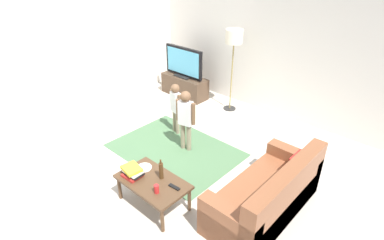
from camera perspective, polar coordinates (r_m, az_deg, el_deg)
The scene contains 16 objects.
ground at distance 5.25m, azimuth -4.49°, elevation -8.57°, with size 7.80×7.80×0.00m, color beige.
wall_back at distance 6.82m, azimuth 14.11°, elevation 12.38°, with size 6.00×0.12×2.70m, color silver.
wall_left at distance 6.97m, azimuth -22.50°, elevation 11.41°, with size 0.12×6.00×2.70m, color silver.
area_rug at distance 5.65m, azimuth -3.12°, elevation -5.48°, with size 2.20×1.60×0.01m, color #4C724C.
tv_stand at distance 7.66m, azimuth -1.36°, elevation 6.24°, with size 1.20×0.44×0.50m.
tv at distance 7.44m, azimuth -1.53°, elevation 10.50°, with size 1.10×0.28×0.71m.
couch at distance 4.38m, azimuth 14.02°, elevation -13.57°, with size 0.80×1.80×0.86m.
floor_lamp at distance 6.59m, azimuth 7.71°, elevation 14.17°, with size 0.36×0.36×1.78m.
child_near_tv at distance 5.89m, azimuth -3.03°, elevation 2.92°, with size 0.33×0.17×1.02m.
child_center at distance 5.33m, azimuth -1.18°, elevation 0.82°, with size 0.37×0.18×1.13m.
coffee_table at distance 4.37m, azimuth -7.21°, elevation -11.46°, with size 1.00×0.60×0.42m.
book_stack at distance 4.42m, azimuth -10.85°, elevation -9.30°, with size 0.31×0.26×0.14m.
bottle at distance 4.29m, azimuth -5.68°, elevation -9.20°, with size 0.06×0.06×0.31m.
tv_remote at distance 4.19m, azimuth -3.27°, elevation -12.18°, with size 0.17×0.05×0.02m, color black.
soda_can at distance 4.11m, azimuth -6.53°, elevation -12.46°, with size 0.07×0.07×0.12m, color red.
plate at distance 4.57m, azimuth -8.79°, elevation -8.63°, with size 0.22×0.22×0.02m.
Camera 1 is at (3.12, -2.79, 3.17)m, focal length 29.06 mm.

